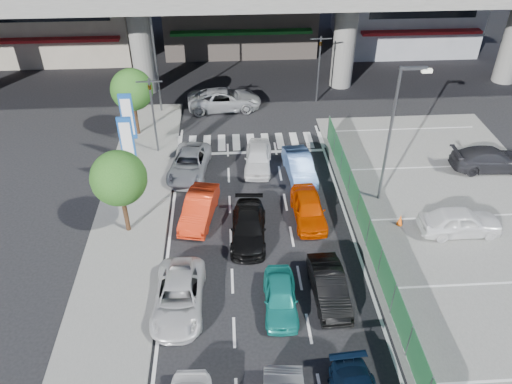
{
  "coord_description": "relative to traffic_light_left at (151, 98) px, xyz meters",
  "views": [
    {
      "loc": [
        -1.54,
        -16.68,
        17.22
      ],
      "look_at": [
        -0.23,
        3.88,
        2.34
      ],
      "focal_mm": 35.0,
      "sensor_mm": 36.0,
      "label": 1
    }
  ],
  "objects": [
    {
      "name": "hatch_black_mid_right",
      "position": [
        8.94,
        -13.25,
        -3.28
      ],
      "size": [
        1.51,
        4.0,
        1.3
      ],
      "primitive_type": "imported",
      "rotation": [
        0.0,
        0.0,
        0.03
      ],
      "color": "black",
      "rests_on": "ground"
    },
    {
      "name": "traffic_light_left",
      "position": [
        0.0,
        0.0,
        0.0
      ],
      "size": [
        1.6,
        1.24,
        5.2
      ],
      "color": "#595B60",
      "rests_on": "ground"
    },
    {
      "name": "tree_near",
      "position": [
        -0.8,
        -8.0,
        -0.55
      ],
      "size": [
        2.8,
        2.8,
        4.8
      ],
      "color": "#382314",
      "rests_on": "ground"
    },
    {
      "name": "traffic_light_right",
      "position": [
        11.7,
        7.0,
        0.0
      ],
      "size": [
        1.6,
        1.24,
        5.2
      ],
      "color": "#595B60",
      "rests_on": "ground"
    },
    {
      "name": "wagon_silver_front_left",
      "position": [
        2.2,
        -2.58,
        -3.28
      ],
      "size": [
        2.8,
        4.97,
        1.31
      ],
      "primitive_type": "imported",
      "rotation": [
        0.0,
        0.0,
        -0.14
      ],
      "color": "#AEB0B6",
      "rests_on": "ground"
    },
    {
      "name": "sedan_black_mid",
      "position": [
        5.53,
        -8.88,
        -3.3
      ],
      "size": [
        2.1,
        4.53,
        1.28
      ],
      "primitive_type": "imported",
      "rotation": [
        0.0,
        0.0,
        -0.07
      ],
      "color": "black",
      "rests_on": "ground"
    },
    {
      "name": "signboard_near",
      "position": [
        -1.0,
        -4.01,
        -0.87
      ],
      "size": [
        0.8,
        0.14,
        4.7
      ],
      "color": "#595B60",
      "rests_on": "ground"
    },
    {
      "name": "taxi_orange_right",
      "position": [
        8.87,
        -7.55,
        -3.25
      ],
      "size": [
        1.72,
        4.08,
        1.38
      ],
      "primitive_type": "imported",
      "rotation": [
        0.0,
        0.0,
        0.02
      ],
      "color": "#D03E00",
      "rests_on": "ground"
    },
    {
      "name": "parked_sedan_white",
      "position": [
        16.58,
        -9.27,
        -3.15
      ],
      "size": [
        4.28,
        1.72,
        1.46
      ],
      "primitive_type": "imported",
      "rotation": [
        0.0,
        0.0,
        1.57
      ],
      "color": "white",
      "rests_on": "parking_lot"
    },
    {
      "name": "parking_lot",
      "position": [
        17.2,
        -10.0,
        -3.91
      ],
      "size": [
        12.0,
        28.0,
        0.06
      ],
      "primitive_type": "cube",
      "color": "slate",
      "rests_on": "ground"
    },
    {
      "name": "taxi_teal_mid",
      "position": [
        6.7,
        -13.71,
        -3.32
      ],
      "size": [
        1.59,
        3.67,
        1.23
      ],
      "primitive_type": "imported",
      "rotation": [
        0.0,
        0.0,
        -0.04
      ],
      "color": "teal",
      "rests_on": "ground"
    },
    {
      "name": "street_lamp_right",
      "position": [
        13.37,
        -6.0,
        0.83
      ],
      "size": [
        1.65,
        0.22,
        8.0
      ],
      "color": "#595B60",
      "rests_on": "ground"
    },
    {
      "name": "ground",
      "position": [
        6.2,
        -12.0,
        -3.94
      ],
      "size": [
        120.0,
        120.0,
        0.0
      ],
      "primitive_type": "plane",
      "color": "black",
      "rests_on": "ground"
    },
    {
      "name": "signboard_far",
      "position": [
        -1.4,
        -1.01,
        -0.87
      ],
      "size": [
        0.8,
        0.14,
        4.7
      ],
      "color": "#595B60",
      "rests_on": "ground"
    },
    {
      "name": "tree_far",
      "position": [
        -1.6,
        2.5,
        -0.55
      ],
      "size": [
        2.8,
        2.8,
        4.8
      ],
      "color": "#382314",
      "rests_on": "ground"
    },
    {
      "name": "fence_run",
      "position": [
        11.5,
        -11.0,
        -3.04
      ],
      "size": [
        0.16,
        22.0,
        1.8
      ],
      "primitive_type": null,
      "color": "#1F5B31",
      "rests_on": "ground"
    },
    {
      "name": "traffic_cone",
      "position": [
        13.69,
        -8.46,
        -3.56
      ],
      "size": [
        0.33,
        0.33,
        0.63
      ],
      "primitive_type": "cone",
      "rotation": [
        0.0,
        0.0,
        0.01
      ],
      "color": "#FF5C0E",
      "rests_on": "parking_lot"
    },
    {
      "name": "taxi_orange_left",
      "position": [
        2.94,
        -7.15,
        -3.25
      ],
      "size": [
        2.25,
        4.39,
        1.38
      ],
      "primitive_type": "imported",
      "rotation": [
        0.0,
        0.0,
        -0.2
      ],
      "color": "red",
      "rests_on": "ground"
    },
    {
      "name": "sedan_white_mid_left",
      "position": [
        2.22,
        -13.43,
        -3.29
      ],
      "size": [
        2.29,
        4.73,
        1.3
      ],
      "primitive_type": "imported",
      "rotation": [
        0.0,
        0.0,
        -0.03
      ],
      "color": "silver",
      "rests_on": "ground"
    },
    {
      "name": "sidewalk_left",
      "position": [
        -0.8,
        -8.0,
        -3.88
      ],
      "size": [
        4.0,
        30.0,
        0.12
      ],
      "primitive_type": "cube",
      "color": "slate",
      "rests_on": "ground"
    },
    {
      "name": "street_lamp_left",
      "position": [
        -0.13,
        6.0,
        0.83
      ],
      "size": [
        1.65,
        0.22,
        8.0
      ],
      "color": "#595B60",
      "rests_on": "ground"
    },
    {
      "name": "kei_truck_front_right",
      "position": [
        8.92,
        -3.33,
        -3.25
      ],
      "size": [
        1.8,
        4.29,
        1.38
      ],
      "primitive_type": "imported",
      "rotation": [
        0.0,
        0.0,
        0.08
      ],
      "color": "#5179BB",
      "rests_on": "ground"
    },
    {
      "name": "sedan_white_front_mid",
      "position": [
        6.48,
        -2.17,
        -3.25
      ],
      "size": [
        2.04,
        4.19,
        1.38
      ],
      "primitive_type": "imported",
      "rotation": [
        0.0,
        0.0,
        -0.1
      ],
      "color": "white",
      "rests_on": "ground"
    },
    {
      "name": "parked_sedan_dgrey",
      "position": [
        20.86,
        -3.38,
        -3.18
      ],
      "size": [
        4.87,
        2.1,
        1.4
      ],
      "primitive_type": "imported",
      "rotation": [
        0.0,
        0.0,
        1.54
      ],
      "color": "#2A2A2F",
      "rests_on": "parking_lot"
    },
    {
      "name": "crossing_wagon_silver",
      "position": [
        4.47,
        6.2,
        -3.16
      ],
      "size": [
        5.68,
        2.85,
        1.54
      ],
      "primitive_type": "imported",
      "rotation": [
        0.0,
        0.0,
        1.62
      ],
      "color": "#A5A7AC",
      "rests_on": "ground"
    }
  ]
}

